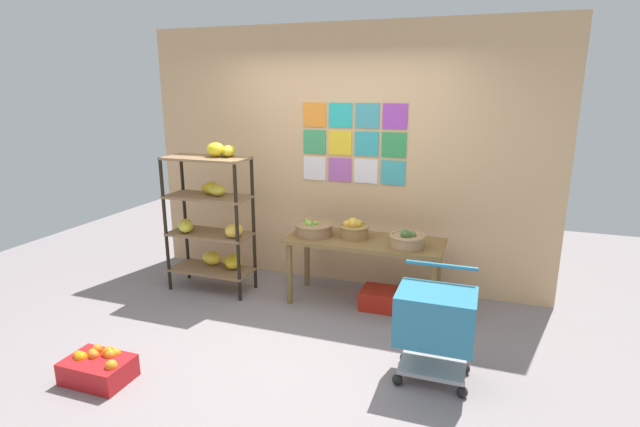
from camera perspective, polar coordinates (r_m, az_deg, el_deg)
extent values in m
plane|color=gray|center=(4.27, -3.95, -15.14)|extent=(9.06, 9.06, 0.00)
cube|color=tan|center=(5.23, 2.58, 6.46)|extent=(4.43, 0.06, 2.76)
cube|color=orange|center=(5.25, -0.65, 11.50)|extent=(0.25, 0.01, 0.25)
cube|color=#29B5AA|center=(5.16, 2.40, 11.43)|extent=(0.25, 0.01, 0.25)
cube|color=teal|center=(5.08, 5.55, 11.33)|extent=(0.25, 0.01, 0.25)
cube|color=purple|center=(5.02, 8.79, 11.19)|extent=(0.25, 0.01, 0.25)
cube|color=#3F9D5F|center=(5.27, -0.64, 8.39)|extent=(0.25, 0.01, 0.25)
cube|color=yellow|center=(5.18, 2.37, 8.27)|extent=(0.25, 0.01, 0.25)
cube|color=teal|center=(5.10, 5.47, 8.12)|extent=(0.25, 0.01, 0.25)
cube|color=#31934F|center=(5.04, 8.66, 7.95)|extent=(0.25, 0.01, 0.25)
cube|color=white|center=(5.31, -0.63, 5.31)|extent=(0.25, 0.01, 0.25)
cube|color=#AE57AA|center=(5.22, 2.33, 5.14)|extent=(0.25, 0.01, 0.25)
cube|color=white|center=(5.14, 5.40, 4.95)|extent=(0.25, 0.01, 0.25)
cube|color=teal|center=(5.08, 8.54, 4.74)|extent=(0.25, 0.01, 0.25)
cylinder|color=black|center=(5.33, -17.66, -1.37)|extent=(0.04, 0.04, 1.43)
cylinder|color=black|center=(4.88, -9.66, -2.33)|extent=(0.04, 0.04, 1.43)
cylinder|color=black|center=(5.60, -15.52, -0.45)|extent=(0.04, 0.04, 1.43)
cylinder|color=black|center=(5.17, -7.79, -1.27)|extent=(0.04, 0.04, 1.43)
cube|color=olive|center=(5.38, -12.50, -6.40)|extent=(0.88, 0.39, 0.03)
ellipsoid|color=yellow|center=(5.47, -12.54, -5.09)|extent=(0.26, 0.21, 0.15)
ellipsoid|color=yellow|center=(5.33, -10.10, -5.54)|extent=(0.27, 0.34, 0.14)
ellipsoid|color=gold|center=(5.35, -10.24, -5.62)|extent=(0.29, 0.23, 0.12)
cube|color=olive|center=(5.26, -12.74, -2.33)|extent=(0.88, 0.39, 0.02)
ellipsoid|color=yellow|center=(5.34, -15.49, -1.38)|extent=(0.30, 0.33, 0.13)
ellipsoid|color=yellow|center=(5.02, -10.03, -1.96)|extent=(0.20, 0.23, 0.15)
cube|color=olive|center=(5.16, -12.98, 1.92)|extent=(0.88, 0.39, 0.02)
ellipsoid|color=yellow|center=(5.22, -12.77, 2.84)|extent=(0.30, 0.25, 0.11)
ellipsoid|color=yellow|center=(5.19, -12.50, 2.94)|extent=(0.24, 0.25, 0.14)
ellipsoid|color=yellow|center=(5.12, -11.95, 2.70)|extent=(0.27, 0.26, 0.12)
cube|color=olive|center=(5.09, -13.24, 6.31)|extent=(0.88, 0.39, 0.02)
ellipsoid|color=yellow|center=(5.09, -12.12, 7.33)|extent=(0.27, 0.26, 0.15)
ellipsoid|color=yellow|center=(5.07, -10.64, 7.23)|extent=(0.19, 0.28, 0.12)
cube|color=brown|center=(4.79, 5.26, -3.26)|extent=(1.52, 0.61, 0.04)
cylinder|color=brown|center=(4.90, -3.60, -7.01)|extent=(0.06, 0.06, 0.63)
cylinder|color=brown|center=(4.57, 13.04, -8.99)|extent=(0.06, 0.06, 0.63)
cylinder|color=brown|center=(5.32, -1.54, -5.19)|extent=(0.06, 0.06, 0.63)
cylinder|color=brown|center=(5.02, 13.70, -6.84)|extent=(0.06, 0.06, 0.63)
cylinder|color=#9D7142|center=(4.81, 4.03, -2.17)|extent=(0.28, 0.28, 0.12)
torus|color=olive|center=(4.79, 4.04, -1.49)|extent=(0.30, 0.30, 0.02)
sphere|color=gold|center=(4.83, 3.85, -1.10)|extent=(0.11, 0.11, 0.11)
sphere|color=gold|center=(4.86, 4.49, -1.18)|extent=(0.08, 0.08, 0.08)
sphere|color=gold|center=(4.81, 3.19, -1.29)|extent=(0.08, 0.08, 0.08)
sphere|color=gold|center=(4.79, 4.41, -1.24)|extent=(0.08, 0.08, 0.08)
sphere|color=gold|center=(4.78, 3.91, -1.22)|extent=(0.10, 0.10, 0.10)
sphere|color=gold|center=(4.84, 4.11, -1.09)|extent=(0.09, 0.09, 0.09)
cylinder|color=#A78155|center=(4.59, 10.17, -3.25)|extent=(0.30, 0.30, 0.11)
torus|color=tan|center=(4.57, 10.20, -2.59)|extent=(0.33, 0.33, 0.03)
sphere|color=#41642C|center=(4.54, 9.97, -2.48)|extent=(0.10, 0.10, 0.10)
sphere|color=#426332|center=(4.55, 10.19, -2.51)|extent=(0.09, 0.09, 0.09)
sphere|color=#507031|center=(4.57, 10.78, -2.50)|extent=(0.07, 0.07, 0.07)
cylinder|color=#9A724C|center=(4.89, -0.72, -1.90)|extent=(0.37, 0.37, 0.11)
torus|color=#987749|center=(4.87, -0.72, -1.26)|extent=(0.39, 0.39, 0.03)
sphere|color=#72BB31|center=(4.87, -0.47, -1.18)|extent=(0.05, 0.05, 0.05)
sphere|color=#79CC44|center=(4.85, -1.25, -1.27)|extent=(0.06, 0.06, 0.06)
sphere|color=#84D037|center=(4.88, -1.48, -1.20)|extent=(0.05, 0.05, 0.05)
sphere|color=#84CE44|center=(4.89, -1.29, -1.12)|extent=(0.05, 0.05, 0.05)
sphere|color=#7EC63F|center=(4.96, -1.55, -0.93)|extent=(0.05, 0.05, 0.05)
cube|color=#B61F12|center=(4.92, 7.03, -9.84)|extent=(0.36, 0.33, 0.18)
cube|color=red|center=(4.13, -24.54, -16.31)|extent=(0.48, 0.33, 0.17)
sphere|color=orange|center=(4.19, -24.64, -14.25)|extent=(0.08, 0.08, 0.08)
sphere|color=orange|center=(4.11, -22.84, -14.91)|extent=(0.08, 0.08, 0.08)
sphere|color=orange|center=(4.12, -24.97, -14.84)|extent=(0.07, 0.07, 0.07)
sphere|color=orange|center=(4.18, -26.49, -14.67)|extent=(0.07, 0.07, 0.07)
sphere|color=orange|center=(3.94, -23.26, -16.09)|extent=(0.09, 0.09, 0.09)
sphere|color=orange|center=(4.09, -23.37, -14.99)|extent=(0.09, 0.09, 0.09)
sphere|color=orange|center=(4.16, -26.21, -14.95)|extent=(0.09, 0.09, 0.09)
sphere|color=orange|center=(4.11, -23.52, -14.73)|extent=(0.10, 0.10, 0.10)
sphere|color=orange|center=(4.18, -25.07, -14.60)|extent=(0.07, 0.07, 0.07)
sphere|color=black|center=(3.81, 9.06, -18.65)|extent=(0.08, 0.08, 0.08)
sphere|color=black|center=(3.77, 16.31, -19.43)|extent=(0.08, 0.08, 0.08)
sphere|color=black|center=(4.07, 9.90, -16.32)|extent=(0.08, 0.08, 0.08)
sphere|color=black|center=(4.04, 16.59, -17.02)|extent=(0.08, 0.08, 0.08)
cube|color=#A5A8AD|center=(3.88, 13.01, -17.10)|extent=(0.48, 0.33, 0.03)
cube|color=teal|center=(3.69, 13.38, -11.67)|extent=(0.56, 0.41, 0.38)
cylinder|color=teal|center=(3.78, 14.05, -5.91)|extent=(0.53, 0.03, 0.03)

